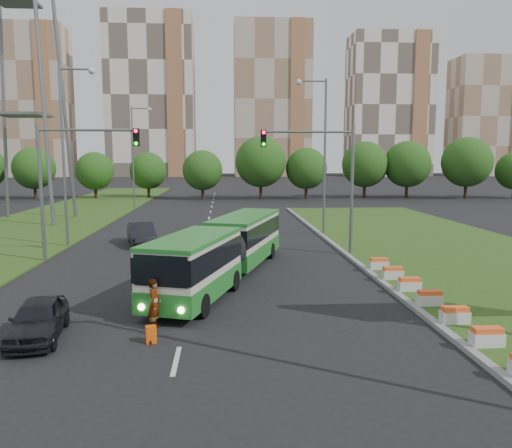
{
  "coord_description": "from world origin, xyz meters",
  "views": [
    {
      "loc": [
        -1.55,
        -20.37,
        6.02
      ],
      "look_at": [
        0.15,
        5.42,
        2.6
      ],
      "focal_mm": 35.0,
      "sensor_mm": 36.0,
      "label": 1
    }
  ],
  "objects": [
    {
      "name": "ground",
      "position": [
        0.0,
        0.0,
        0.0
      ],
      "size": [
        360.0,
        360.0,
        0.0
      ],
      "primitive_type": "plane",
      "color": "black",
      "rests_on": "ground"
    },
    {
      "name": "grass_median",
      "position": [
        13.0,
        8.0,
        0.07
      ],
      "size": [
        14.0,
        60.0,
        0.15
      ],
      "primitive_type": "cube",
      "color": "#284814",
      "rests_on": "ground"
    },
    {
      "name": "median_kerb",
      "position": [
        6.05,
        8.0,
        0.09
      ],
      "size": [
        0.3,
        60.0,
        0.18
      ],
      "primitive_type": "cube",
      "color": "gray",
      "rests_on": "ground"
    },
    {
      "name": "left_verge",
      "position": [
        -18.0,
        25.0,
        0.05
      ],
      "size": [
        12.0,
        110.0,
        0.1
      ],
      "primitive_type": "cube",
      "color": "#284814",
      "rests_on": "ground"
    },
    {
      "name": "lane_markings",
      "position": [
        -3.0,
        20.0,
        0.0
      ],
      "size": [
        0.2,
        100.0,
        0.01
      ],
      "primitive_type": null,
      "color": "beige",
      "rests_on": "ground"
    },
    {
      "name": "flower_planters",
      "position": [
        6.7,
        -1.4,
        0.45
      ],
      "size": [
        1.1,
        13.7,
        0.6
      ],
      "primitive_type": null,
      "color": "silver",
      "rests_on": "grass_median"
    },
    {
      "name": "traffic_mast_median",
      "position": [
        4.78,
        10.0,
        5.35
      ],
      "size": [
        5.76,
        0.32,
        8.0
      ],
      "color": "slate",
      "rests_on": "ground"
    },
    {
      "name": "traffic_mast_left",
      "position": [
        -10.38,
        9.0,
        5.35
      ],
      "size": [
        5.76,
        0.32,
        8.0
      ],
      "color": "slate",
      "rests_on": "ground"
    },
    {
      "name": "street_lamps",
      "position": [
        -3.0,
        10.0,
        6.0
      ],
      "size": [
        36.0,
        60.0,
        12.0
      ],
      "primitive_type": null,
      "color": "slate",
      "rests_on": "ground"
    },
    {
      "name": "tree_line",
      "position": [
        10.0,
        55.0,
        4.5
      ],
      "size": [
        120.0,
        8.0,
        9.0
      ],
      "primitive_type": null,
      "color": "#204F15",
      "rests_on": "ground"
    },
    {
      "name": "apartment_tower_west",
      "position": [
        -65.0,
        150.0,
        24.0
      ],
      "size": [
        26.0,
        15.0,
        48.0
      ],
      "primitive_type": "cube",
      "color": "#BBAA97",
      "rests_on": "ground"
    },
    {
      "name": "apartment_tower_cwest",
      "position": [
        -25.0,
        150.0,
        26.0
      ],
      "size": [
        28.0,
        15.0,
        52.0
      ],
      "primitive_type": "cube",
      "color": "silver",
      "rests_on": "ground"
    },
    {
      "name": "apartment_tower_ceast",
      "position": [
        15.0,
        150.0,
        25.0
      ],
      "size": [
        25.0,
        15.0,
        50.0
      ],
      "primitive_type": "cube",
      "color": "#BBAA97",
      "rests_on": "ground"
    },
    {
      "name": "apartment_tower_east",
      "position": [
        55.0,
        150.0,
        23.5
      ],
      "size": [
        27.0,
        15.0,
        47.0
      ],
      "primitive_type": "cube",
      "color": "silver",
      "rests_on": "ground"
    },
    {
      "name": "midrise_east",
      "position": [
        90.0,
        150.0,
        20.0
      ],
      "size": [
        24.0,
        14.0,
        40.0
      ],
      "primitive_type": "cube",
      "color": "#BBAA97",
      "rests_on": "ground"
    },
    {
      "name": "articulated_bus",
      "position": [
        -1.67,
        4.2,
        1.51
      ],
      "size": [
        2.33,
        14.95,
        2.46
      ],
      "rotation": [
        0.0,
        0.0,
        -0.32
      ],
      "color": "beige",
      "rests_on": "ground"
    },
    {
      "name": "car_left_near",
      "position": [
        -7.78,
        -3.79,
        0.67
      ],
      "size": [
        2.08,
        4.1,
        1.34
      ],
      "primitive_type": "imported",
      "rotation": [
        0.0,
        0.0,
        0.13
      ],
      "color": "black",
      "rests_on": "ground"
    },
    {
      "name": "car_left_far",
      "position": [
        -7.31,
        14.67,
        0.78
      ],
      "size": [
        2.81,
        4.98,
        1.55
      ],
      "primitive_type": "imported",
      "rotation": [
        0.0,
        0.0,
        0.26
      ],
      "color": "black",
      "rests_on": "ground"
    },
    {
      "name": "pedestrian",
      "position": [
        -4.0,
        -3.12,
        0.91
      ],
      "size": [
        0.52,
        0.72,
        1.82
      ],
      "primitive_type": "imported",
      "rotation": [
        0.0,
        0.0,
        1.43
      ],
      "color": "gray",
      "rests_on": "ground"
    },
    {
      "name": "shopping_trolley",
      "position": [
        -3.95,
        -4.46,
        0.28
      ],
      "size": [
        0.33,
        0.35,
        0.57
      ],
      "rotation": [
        0.0,
        0.0,
        0.29
      ],
      "color": "#E9510C",
      "rests_on": "ground"
    }
  ]
}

